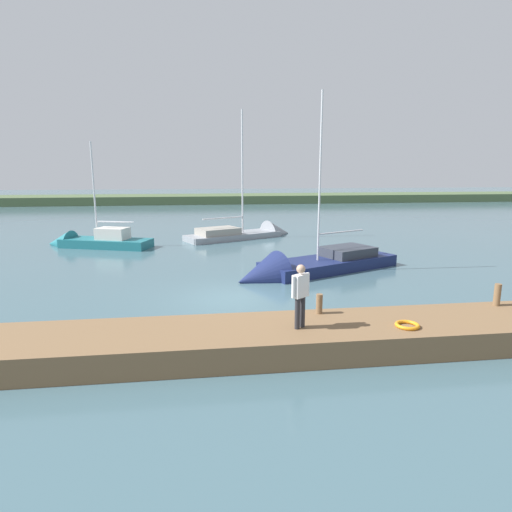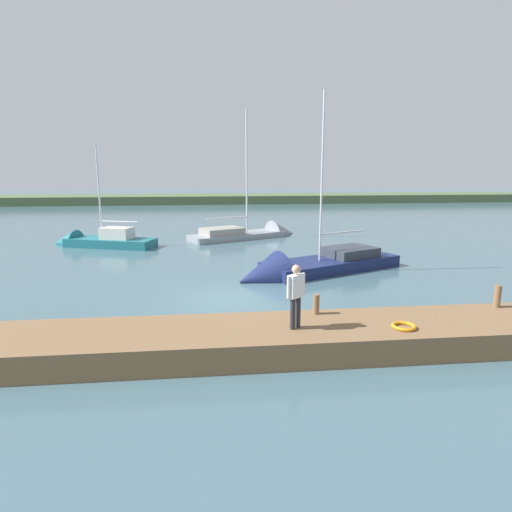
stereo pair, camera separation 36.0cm
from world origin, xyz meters
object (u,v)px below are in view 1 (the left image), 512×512
at_px(person_on_dock, 300,291).
at_px(mooring_post_near, 319,304).
at_px(sailboat_far_left, 305,271).
at_px(mooring_post_far, 497,295).
at_px(sailboat_far_right, 91,244).
at_px(sailboat_behind_pier, 251,235).
at_px(life_ring_buoy, 407,325).

bearing_deg(person_on_dock, mooring_post_near, -73.88).
xyz_separation_m(sailboat_far_left, person_on_dock, (2.42, 9.02, 1.63)).
height_order(sailboat_far_left, person_on_dock, sailboat_far_left).
relative_size(mooring_post_near, sailboat_far_left, 0.06).
xyz_separation_m(mooring_post_far, sailboat_far_right, (16.35, -16.93, -0.89)).
bearing_deg(sailboat_far_right, sailboat_behind_pier, -146.51).
bearing_deg(sailboat_far_left, sailboat_behind_pier, -108.24).
height_order(mooring_post_near, sailboat_far_right, sailboat_far_right).
xyz_separation_m(mooring_post_near, sailboat_far_left, (-1.56, -7.93, -0.90)).
xyz_separation_m(sailboat_far_left, sailboat_behind_pier, (1.27, -11.76, -0.01)).
distance_m(mooring_post_near, life_ring_buoy, 2.53).
relative_size(mooring_post_near, mooring_post_far, 0.85).
relative_size(life_ring_buoy, sailboat_far_left, 0.07).
relative_size(life_ring_buoy, person_on_dock, 0.37).
distance_m(life_ring_buoy, sailboat_behind_pier, 21.19).
bearing_deg(sailboat_behind_pier, person_on_dock, -118.60).
height_order(sailboat_behind_pier, person_on_dock, sailboat_behind_pier).
bearing_deg(mooring_post_near, sailboat_behind_pier, -90.86).
xyz_separation_m(mooring_post_near, sailboat_behind_pier, (-0.29, -19.69, -0.90)).
bearing_deg(sailboat_behind_pier, sailboat_far_right, 168.84).
xyz_separation_m(sailboat_behind_pier, person_on_dock, (1.15, 20.78, 1.63)).
distance_m(mooring_post_near, sailboat_far_left, 8.14).
height_order(mooring_post_near, mooring_post_far, mooring_post_far).
relative_size(sailboat_behind_pier, person_on_dock, 5.80).
xyz_separation_m(mooring_post_far, life_ring_buoy, (3.70, 1.41, -0.30)).
xyz_separation_m(sailboat_far_left, sailboat_far_right, (12.13, -9.00, 0.06)).
relative_size(sailboat_far_left, sailboat_behind_pier, 0.95).
bearing_deg(sailboat_far_left, person_on_dock, 50.62).
bearing_deg(person_on_dock, life_ring_buoy, -132.16).
height_order(mooring_post_far, life_ring_buoy, mooring_post_far).
distance_m(mooring_post_near, person_on_dock, 1.56).
distance_m(mooring_post_near, sailboat_behind_pier, 19.72).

